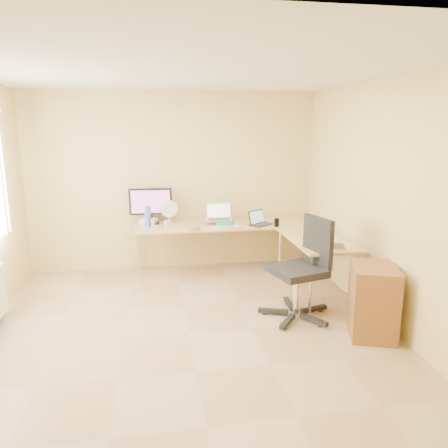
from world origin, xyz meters
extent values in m
plane|color=tan|center=(0.00, 0.00, 0.00)|extent=(4.50, 4.50, 0.00)
plane|color=white|center=(0.00, 0.00, 2.60)|extent=(4.50, 4.50, 0.00)
plane|color=#D8C078|center=(0.00, 2.25, 1.30)|extent=(4.50, 0.00, 4.50)
plane|color=#D8C078|center=(0.00, -2.25, 1.30)|extent=(4.50, 0.00, 4.50)
plane|color=#D8C078|center=(2.10, 0.00, 1.30)|extent=(0.00, 4.50, 4.50)
cube|color=tan|center=(0.72, 1.85, 0.36)|extent=(2.65, 0.70, 0.73)
cube|color=tan|center=(1.70, 0.85, 0.36)|extent=(0.70, 1.30, 0.73)
cube|color=black|center=(-0.36, 2.03, 0.99)|extent=(0.61, 0.22, 0.52)
cube|color=teal|center=(0.67, 1.75, 0.75)|extent=(0.29, 0.34, 0.05)
cube|color=#A9A9A9|center=(0.61, 1.87, 0.90)|extent=(0.40, 0.32, 0.24)
cube|color=black|center=(1.18, 1.68, 0.83)|extent=(0.41, 0.39, 0.21)
cube|color=silver|center=(0.65, 1.63, 0.74)|extent=(0.41, 0.16, 0.02)
ellipsoid|color=silver|center=(0.81, 1.55, 0.75)|extent=(0.11, 0.08, 0.03)
imported|color=silver|center=(-0.15, 1.80, 0.77)|extent=(0.10, 0.10, 0.09)
cylinder|color=#B7B9C9|center=(0.23, 1.55, 0.75)|extent=(0.14, 0.14, 0.03)
cylinder|color=#3D5FA6|center=(-0.40, 1.79, 0.88)|extent=(0.10, 0.10, 0.31)
cube|color=silver|center=(-0.40, 1.90, 0.73)|extent=(0.27, 0.33, 0.01)
cube|color=white|center=(-0.40, 2.05, 0.77)|extent=(0.26, 0.22, 0.08)
cylinder|color=white|center=(-0.10, 2.01, 0.89)|extent=(0.28, 0.28, 0.31)
cylinder|color=black|center=(1.37, 1.55, 0.79)|extent=(0.08, 0.08, 0.12)
cube|color=silver|center=(1.74, 0.42, 0.85)|extent=(0.42, 0.37, 0.24)
cube|color=black|center=(1.22, 0.21, 0.50)|extent=(0.84, 0.84, 1.14)
cube|color=brown|center=(1.85, -0.32, 0.36)|extent=(0.59, 0.65, 0.75)
camera|label=1|loc=(-0.32, -4.08, 2.10)|focal=34.38mm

